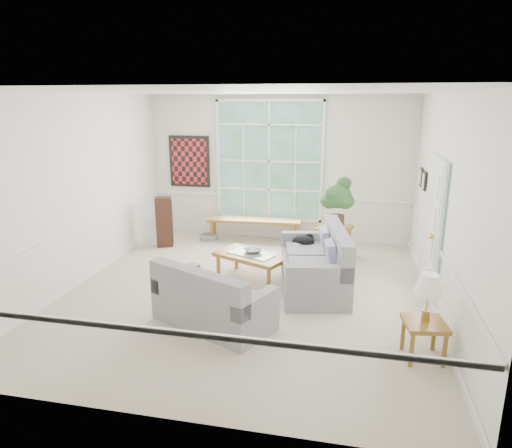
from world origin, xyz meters
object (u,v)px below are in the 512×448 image
at_px(loveseat_right, 313,259).
at_px(coffee_table, 252,267).
at_px(loveseat_front, 214,294).
at_px(side_table, 423,340).
at_px(end_table, 334,242).

relative_size(loveseat_right, coffee_table, 1.54).
distance_m(loveseat_right, coffee_table, 1.08).
xyz_separation_m(loveseat_front, side_table, (2.60, -0.32, -0.19)).
height_order(coffee_table, side_table, side_table).
height_order(loveseat_right, coffee_table, loveseat_right).
distance_m(coffee_table, side_table, 3.12).
height_order(loveseat_front, coffee_table, loveseat_front).
relative_size(loveseat_right, side_table, 3.95).
relative_size(loveseat_right, end_table, 3.12).
relative_size(loveseat_front, coffee_table, 1.32).
bearing_deg(side_table, loveseat_right, 128.76).
xyz_separation_m(loveseat_front, end_table, (1.43, 3.07, -0.13)).
relative_size(end_table, side_table, 1.27).
height_order(loveseat_front, end_table, loveseat_front).
xyz_separation_m(loveseat_right, loveseat_front, (-1.18, -1.45, -0.07)).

